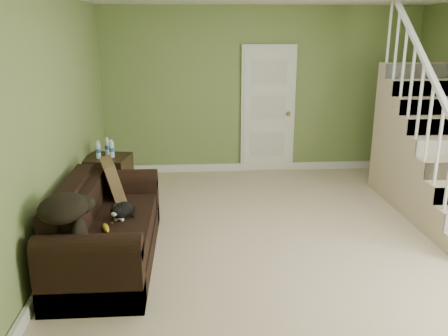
{
  "coord_description": "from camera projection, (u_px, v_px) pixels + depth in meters",
  "views": [
    {
      "loc": [
        -1.12,
        -4.74,
        2.26
      ],
      "look_at": [
        -0.77,
        0.24,
        0.79
      ],
      "focal_mm": 38.0,
      "sensor_mm": 36.0,
      "label": 1
    }
  ],
  "objects": [
    {
      "name": "floor",
      "position": [
        295.0,
        241.0,
        5.25
      ],
      "size": [
        5.0,
        5.5,
        0.01
      ],
      "primitive_type": "cube",
      "color": "tan",
      "rests_on": "ground"
    },
    {
      "name": "wall_back",
      "position": [
        262.0,
        91.0,
        7.51
      ],
      "size": [
        5.0,
        0.04,
        2.6
      ],
      "primitive_type": "cube",
      "color": "olive",
      "rests_on": "floor"
    },
    {
      "name": "wall_front",
      "position": [
        430.0,
        239.0,
        2.25
      ],
      "size": [
        5.0,
        0.04,
        2.6
      ],
      "primitive_type": "cube",
      "color": "olive",
      "rests_on": "floor"
    },
    {
      "name": "wall_left",
      "position": [
        53.0,
        129.0,
        4.71
      ],
      "size": [
        0.04,
        5.5,
        2.6
      ],
      "primitive_type": "cube",
      "color": "olive",
      "rests_on": "floor"
    },
    {
      "name": "baseboard_back",
      "position": [
        260.0,
        167.0,
        7.83
      ],
      "size": [
        5.0,
        0.04,
        0.12
      ],
      "primitive_type": "cube",
      "color": "white",
      "rests_on": "floor"
    },
    {
      "name": "baseboard_left",
      "position": [
        68.0,
        242.0,
        5.07
      ],
      "size": [
        0.04,
        5.5,
        0.12
      ],
      "primitive_type": "cube",
      "color": "white",
      "rests_on": "floor"
    },
    {
      "name": "door",
      "position": [
        268.0,
        110.0,
        7.56
      ],
      "size": [
        0.86,
        0.12,
        2.02
      ],
      "color": "white",
      "rests_on": "floor"
    },
    {
      "name": "staircase",
      "position": [
        434.0,
        158.0,
        6.12
      ],
      "size": [
        1.0,
        2.51,
        2.82
      ],
      "color": "tan",
      "rests_on": "floor"
    },
    {
      "name": "sofa",
      "position": [
        104.0,
        232.0,
        4.72
      ],
      "size": [
        0.87,
        2.02,
        0.8
      ],
      "color": "black",
      "rests_on": "floor"
    },
    {
      "name": "side_table",
      "position": [
        108.0,
        180.0,
        6.24
      ],
      "size": [
        0.63,
        0.63,
        0.89
      ],
      "rotation": [
        0.0,
        0.0,
        -0.17
      ],
      "color": "black",
      "rests_on": "floor"
    },
    {
      "name": "cat",
      "position": [
        122.0,
        211.0,
        4.71
      ],
      "size": [
        0.24,
        0.44,
        0.21
      ],
      "rotation": [
        0.0,
        0.0,
        -0.27
      ],
      "color": "black",
      "rests_on": "sofa"
    },
    {
      "name": "banana",
      "position": [
        106.0,
        228.0,
        4.44
      ],
      "size": [
        0.11,
        0.2,
        0.06
      ],
      "primitive_type": "ellipsoid",
      "rotation": [
        0.0,
        0.0,
        0.32
      ],
      "color": "gold",
      "rests_on": "sofa"
    },
    {
      "name": "throw_pillow",
      "position": [
        114.0,
        181.0,
        5.33
      ],
      "size": [
        0.36,
        0.54,
        0.5
      ],
      "primitive_type": "cube",
      "rotation": [
        0.0,
        -0.24,
        0.28
      ],
      "color": "#4D2E1E",
      "rests_on": "sofa"
    },
    {
      "name": "throw_blanket",
      "position": [
        63.0,
        208.0,
        3.93
      ],
      "size": [
        0.52,
        0.61,
        0.21
      ],
      "primitive_type": "ellipsoid",
      "rotation": [
        0.0,
        0.0,
        -0.27
      ],
      "color": "black",
      "rests_on": "sofa"
    }
  ]
}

